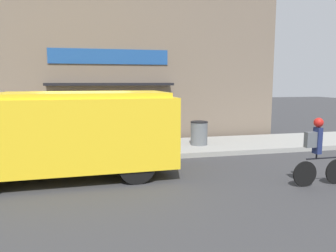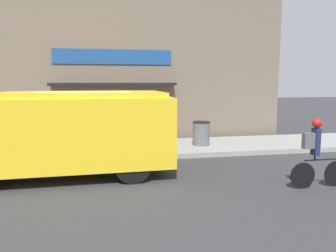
% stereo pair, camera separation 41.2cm
% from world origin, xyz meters
% --- Properties ---
extents(ground_plane, '(70.00, 70.00, 0.00)m').
position_xyz_m(ground_plane, '(0.00, 0.00, 0.00)').
color(ground_plane, '#38383A').
extents(sidewalk, '(28.00, 2.83, 0.16)m').
position_xyz_m(sidewalk, '(0.00, 1.41, 0.08)').
color(sidewalk, '#999993').
rests_on(sidewalk, ground_plane).
extents(storefront, '(15.84, 0.85, 5.94)m').
position_xyz_m(storefront, '(0.02, 3.21, 2.96)').
color(storefront, '#756656').
rests_on(storefront, ground_plane).
extents(school_bus, '(5.67, 2.75, 2.19)m').
position_xyz_m(school_bus, '(-0.34, -1.28, 1.16)').
color(school_bus, yellow).
rests_on(school_bus, ground_plane).
extents(cyclist, '(1.49, 0.22, 1.63)m').
position_xyz_m(cyclist, '(5.31, -3.36, 0.82)').
color(cyclist, black).
rests_on(cyclist, ground_plane).
extents(trash_bin, '(0.62, 0.62, 0.86)m').
position_xyz_m(trash_bin, '(3.93, 1.29, 0.59)').
color(trash_bin, slate).
rests_on(trash_bin, sidewalk).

